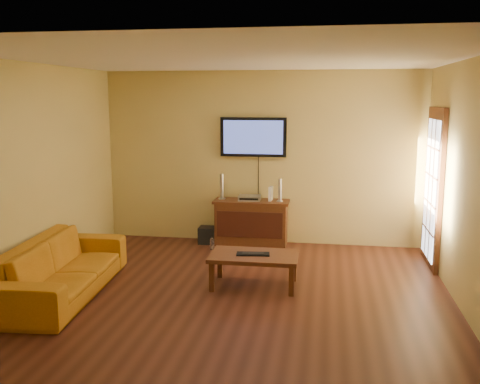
% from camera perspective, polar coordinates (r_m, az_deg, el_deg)
% --- Properties ---
extents(ground_plane, '(5.00, 5.00, 0.00)m').
position_cam_1_polar(ground_plane, '(6.32, -0.64, -11.16)').
color(ground_plane, '#34170E').
rests_on(ground_plane, ground).
extents(room_walls, '(5.00, 5.00, 5.00)m').
position_cam_1_polar(room_walls, '(6.53, 0.29, 4.80)').
color(room_walls, tan).
rests_on(room_walls, ground).
extents(french_door, '(0.07, 1.02, 2.22)m').
position_cam_1_polar(french_door, '(7.73, 19.89, 0.25)').
color(french_door, '#45210F').
rests_on(french_door, ground).
extents(media_console, '(1.17, 0.45, 0.71)m').
position_cam_1_polar(media_console, '(8.37, 1.22, -3.27)').
color(media_console, '#45210F').
rests_on(media_console, ground).
extents(television, '(1.03, 0.08, 0.61)m').
position_cam_1_polar(television, '(8.35, 1.43, 5.88)').
color(television, black).
rests_on(television, ground).
extents(coffee_table, '(1.07, 0.65, 0.41)m').
position_cam_1_polar(coffee_table, '(6.56, 1.51, -7.08)').
color(coffee_table, '#45210F').
rests_on(coffee_table, ground).
extents(sofa, '(0.80, 2.24, 0.86)m').
position_cam_1_polar(sofa, '(6.62, -18.49, -6.74)').
color(sofa, '#B26E13').
rests_on(sofa, ground).
extents(speaker_left, '(0.11, 0.11, 0.40)m').
position_cam_1_polar(speaker_left, '(8.39, -1.96, 0.49)').
color(speaker_left, silver).
rests_on(speaker_left, media_console).
extents(speaker_right, '(0.10, 0.10, 0.35)m').
position_cam_1_polar(speaker_right, '(8.20, 4.28, 0.09)').
color(speaker_right, silver).
rests_on(speaker_right, media_console).
extents(av_receiver, '(0.35, 0.25, 0.08)m').
position_cam_1_polar(av_receiver, '(8.31, 1.03, -0.62)').
color(av_receiver, silver).
rests_on(av_receiver, media_console).
extents(game_console, '(0.06, 0.16, 0.22)m').
position_cam_1_polar(game_console, '(8.28, 3.29, -0.17)').
color(game_console, white).
rests_on(game_console, media_console).
extents(subwoofer, '(0.27, 0.27, 0.26)m').
position_cam_1_polar(subwoofer, '(8.54, -3.50, -4.60)').
color(subwoofer, black).
rests_on(subwoofer, ground).
extents(bottle, '(0.06, 0.06, 0.19)m').
position_cam_1_polar(bottle, '(8.19, -3.01, -5.53)').
color(bottle, white).
rests_on(bottle, ground).
extents(keyboard, '(0.41, 0.19, 0.02)m').
position_cam_1_polar(keyboard, '(6.52, 1.40, -6.61)').
color(keyboard, black).
rests_on(keyboard, coffee_table).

